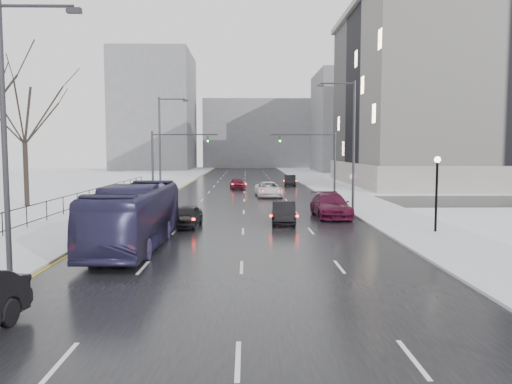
{
  "coord_description": "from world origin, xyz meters",
  "views": [
    {
      "loc": [
        0.19,
        2.04,
        4.82
      ],
      "look_at": [
        0.73,
        29.28,
        2.5
      ],
      "focal_mm": 35.0,
      "sensor_mm": 36.0,
      "label": 1
    }
  ],
  "objects": [
    {
      "name": "road",
      "position": [
        0.0,
        60.0,
        0.02
      ],
      "size": [
        16.0,
        150.0,
        0.04
      ],
      "primitive_type": "cube",
      "color": "black",
      "rests_on": "ground"
    },
    {
      "name": "cross_road",
      "position": [
        0.0,
        48.0,
        0.02
      ],
      "size": [
        130.0,
        10.0,
        0.04
      ],
      "primitive_type": "cube",
      "color": "black",
      "rests_on": "ground"
    },
    {
      "name": "sidewalk_left",
      "position": [
        -10.5,
        60.0,
        0.08
      ],
      "size": [
        5.0,
        150.0,
        0.16
      ],
      "primitive_type": "cube",
      "color": "silver",
      "rests_on": "ground"
    },
    {
      "name": "sidewalk_right",
      "position": [
        10.5,
        60.0,
        0.08
      ],
      "size": [
        5.0,
        150.0,
        0.16
      ],
      "primitive_type": "cube",
      "color": "silver",
      "rests_on": "ground"
    },
    {
      "name": "park_strip",
      "position": [
        -20.0,
        60.0,
        0.06
      ],
      "size": [
        14.0,
        150.0,
        0.12
      ],
      "primitive_type": "cube",
      "color": "white",
      "rests_on": "ground"
    },
    {
      "name": "tree_park_e",
      "position": [
        -18.2,
        44.0,
        0.0
      ],
      "size": [
        9.45,
        9.45,
        13.5
      ],
      "primitive_type": null,
      "color": "black",
      "rests_on": "ground"
    },
    {
      "name": "iron_fence",
      "position": [
        -13.0,
        30.0,
        0.91
      ],
      "size": [
        0.06,
        70.0,
        1.3
      ],
      "color": "black",
      "rests_on": "sidewalk_left"
    },
    {
      "name": "streetlight_r_mid",
      "position": [
        8.17,
        40.0,
        5.62
      ],
      "size": [
        2.95,
        0.25,
        10.0
      ],
      "color": "#2D2D33",
      "rests_on": "ground"
    },
    {
      "name": "streetlight_l_near",
      "position": [
        -8.17,
        20.0,
        5.62
      ],
      "size": [
        2.95,
        0.25,
        10.0
      ],
      "color": "#2D2D33",
      "rests_on": "ground"
    },
    {
      "name": "streetlight_l_far",
      "position": [
        -8.17,
        52.0,
        5.62
      ],
      "size": [
        2.95,
        0.25,
        10.0
      ],
      "color": "#2D2D33",
      "rests_on": "ground"
    },
    {
      "name": "lamppost_r_mid",
      "position": [
        11.0,
        30.0,
        2.94
      ],
      "size": [
        0.36,
        0.36,
        4.28
      ],
      "color": "black",
      "rests_on": "sidewalk_right"
    },
    {
      "name": "mast_signal_right",
      "position": [
        7.33,
        48.0,
        4.11
      ],
      "size": [
        6.1,
        0.33,
        6.5
      ],
      "color": "#2D2D33",
      "rests_on": "ground"
    },
    {
      "name": "mast_signal_left",
      "position": [
        -7.33,
        48.0,
        4.11
      ],
      "size": [
        6.1,
        0.33,
        6.5
      ],
      "color": "#2D2D33",
      "rests_on": "ground"
    },
    {
      "name": "no_uturn_sign",
      "position": [
        9.2,
        44.0,
        2.3
      ],
      "size": [
        0.6,
        0.06,
        2.7
      ],
      "color": "#2D2D33",
      "rests_on": "sidewalk_right"
    },
    {
      "name": "civic_building",
      "position": [
        35.0,
        72.0,
        11.21
      ],
      "size": [
        41.0,
        31.0,
        24.8
      ],
      "color": "gray",
      "rests_on": "ground"
    },
    {
      "name": "bldg_far_right",
      "position": [
        28.0,
        115.0,
        11.0
      ],
      "size": [
        24.0,
        20.0,
        22.0
      ],
      "primitive_type": "cube",
      "color": "slate",
      "rests_on": "ground"
    },
    {
      "name": "bldg_far_left",
      "position": [
        -22.0,
        125.0,
        14.0
      ],
      "size": [
        18.0,
        22.0,
        28.0
      ],
      "primitive_type": "cube",
      "color": "slate",
      "rests_on": "ground"
    },
    {
      "name": "bldg_far_center",
      "position": [
        4.0,
        140.0,
        9.0
      ],
      "size": [
        30.0,
        18.0,
        18.0
      ],
      "primitive_type": "cube",
      "color": "slate",
      "rests_on": "ground"
    },
    {
      "name": "bus",
      "position": [
        -5.24,
        26.36,
        1.59
      ],
      "size": [
        2.74,
        11.17,
        3.1
      ],
      "primitive_type": "imported",
      "rotation": [
        0.0,
        0.0,
        -0.01
      ],
      "color": "#292549",
      "rests_on": "road"
    },
    {
      "name": "sedan_center_near",
      "position": [
        -3.5,
        32.72,
        0.71
      ],
      "size": [
        1.91,
        4.06,
        1.34
      ],
      "primitive_type": "imported",
      "rotation": [
        0.0,
        0.0,
        -0.08
      ],
      "color": "black",
      "rests_on": "road"
    },
    {
      "name": "sedan_right_near",
      "position": [
        2.64,
        34.08,
        0.74
      ],
      "size": [
        1.77,
        4.35,
        1.4
      ],
      "primitive_type": "imported",
      "rotation": [
        0.0,
        0.0,
        -0.07
      ],
      "color": "black",
      "rests_on": "road"
    },
    {
      "name": "sedan_right_cross",
      "position": [
        2.47,
        52.5,
        0.79
      ],
      "size": [
        2.85,
        5.57,
        1.5
      ],
      "primitive_type": "imported",
      "rotation": [
        0.0,
        0.0,
        0.07
      ],
      "color": "white",
      "rests_on": "road"
    },
    {
      "name": "sedan_right_far",
      "position": [
        6.19,
        37.03,
        0.88
      ],
      "size": [
        2.48,
        5.83,
        1.67
      ],
      "primitive_type": "imported",
      "rotation": [
        0.0,
        0.0,
        0.02
      ],
      "color": "#450B25",
      "rests_on": "road"
    },
    {
      "name": "sedan_center_far",
      "position": [
        -0.88,
        62.39,
        0.72
      ],
      "size": [
        2.12,
        4.15,
        1.35
      ],
      "primitive_type": "imported",
      "rotation": [
        0.0,
        0.0,
        0.13
      ],
      "color": "#4C0D1D",
      "rests_on": "road"
    },
    {
      "name": "sedan_right_distant",
      "position": [
        6.06,
        68.38,
        0.74
      ],
      "size": [
        1.82,
        4.35,
        1.4
      ],
      "primitive_type": "imported",
      "rotation": [
        0.0,
        0.0,
        -0.08
      ],
      "color": "black",
      "rests_on": "road"
    }
  ]
}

